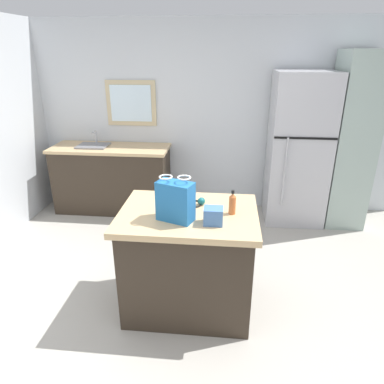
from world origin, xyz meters
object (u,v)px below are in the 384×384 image
refrigerator (298,150)px  small_box (213,216)px  bottle (232,204)px  kitchen_island (188,260)px  ear_defenders (193,202)px  shopping_bag (175,201)px  tall_cabinet (351,142)px

refrigerator → small_box: (-0.98, -2.04, 0.03)m
small_box → bottle: size_ratio=0.71×
kitchen_island → small_box: (0.21, -0.18, 0.51)m
kitchen_island → refrigerator: 2.26m
bottle → ear_defenders: 0.36m
shopping_bag → bottle: bearing=19.3°
kitchen_island → bottle: (0.35, 0.00, 0.54)m
tall_cabinet → bottle: size_ratio=10.68×
shopping_bag → bottle: (0.43, 0.15, -0.07)m
kitchen_island → tall_cabinet: tall_cabinet is taller
ear_defenders → bottle: bearing=-24.3°
kitchen_island → bottle: 0.64m
tall_cabinet → ear_defenders: 2.48m
tall_cabinet → small_box: tall_cabinet is taller
kitchen_island → shopping_bag: 0.63m
small_box → bottle: 0.23m
kitchen_island → tall_cabinet: 2.67m
bottle → kitchen_island: bearing=-179.5°
kitchen_island → tall_cabinet: size_ratio=0.52×
small_box → ear_defenders: 0.38m
shopping_bag → small_box: bearing=-6.8°
refrigerator → shopping_bag: refrigerator is taller
refrigerator → bottle: bearing=-114.3°
refrigerator → kitchen_island: bearing=-122.5°
kitchen_island → ear_defenders: 0.50m
bottle → ear_defenders: size_ratio=1.00×
kitchen_island → bottle: bearing=0.5°
kitchen_island → refrigerator: (1.19, 1.86, 0.49)m
refrigerator → tall_cabinet: tall_cabinet is taller
refrigerator → tall_cabinet: (0.62, 0.00, 0.12)m
bottle → ear_defenders: bottle is taller
shopping_bag → bottle: 0.46m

